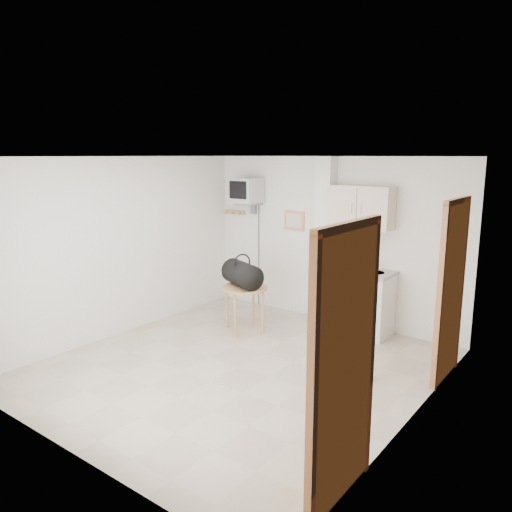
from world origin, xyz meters
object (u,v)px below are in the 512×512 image
Objects in this scene: crt_television at (246,191)px; water_bottle at (368,367)px; duffel_bag at (242,274)px; round_table at (245,292)px.

crt_television is 6.24× the size of water_bottle.
round_table is at bearing 22.98° from duffel_bag.
water_bottle is at bearing -12.03° from round_table.
crt_television is 1.61m from duffel_bag.
duffel_bag is 2.13× the size of water_bottle.
water_bottle is at bearing -26.53° from crt_television.
duffel_bag is at bearing -55.03° from crt_television.
crt_television reaches higher than round_table.
water_bottle is (2.86, -1.43, -1.78)m from crt_television.
round_table is 2.23m from water_bottle.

